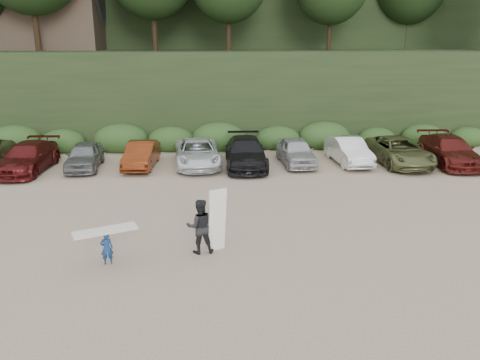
{
  "coord_description": "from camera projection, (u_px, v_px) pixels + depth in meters",
  "views": [
    {
      "loc": [
        0.1,
        -15.08,
        6.72
      ],
      "look_at": [
        1.34,
        3.0,
        1.3
      ],
      "focal_mm": 35.0,
      "sensor_mm": 36.0,
      "label": 1
    }
  ],
  "objects": [
    {
      "name": "ground",
      "position": [
        208.0,
        241.0,
        16.33
      ],
      "size": [
        120.0,
        120.0,
        0.0
      ],
      "primitive_type": "plane",
      "color": "tan",
      "rests_on": "ground"
    },
    {
      "name": "parked_cars",
      "position": [
        167.0,
        154.0,
        25.51
      ],
      "size": [
        34.23,
        6.14,
        1.64
      ],
      "color": "#A4A5A9",
      "rests_on": "ground"
    },
    {
      "name": "child_surfer",
      "position": [
        106.0,
        241.0,
        14.44
      ],
      "size": [
        1.99,
        1.25,
        1.16
      ],
      "color": "navy",
      "rests_on": "ground"
    },
    {
      "name": "adult_surfer",
      "position": [
        201.0,
        226.0,
        15.21
      ],
      "size": [
        1.38,
        0.79,
        2.17
      ],
      "color": "black",
      "rests_on": "ground"
    }
  ]
}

